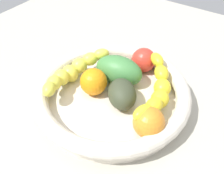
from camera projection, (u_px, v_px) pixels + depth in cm
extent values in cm
cube|color=#AFAB9B|center=(112.00, 106.00, 62.98)|extent=(120.00, 120.00, 3.00)
cylinder|color=beige|center=(112.00, 99.00, 61.35)|extent=(33.42, 33.42, 1.87)
torus|color=beige|center=(112.00, 91.00, 59.56)|extent=(35.84, 35.84, 3.46)
ellipsoid|color=yellow|center=(143.00, 112.00, 50.26)|extent=(5.30, 3.89, 2.75)
ellipsoid|color=yellow|center=(154.00, 106.00, 53.10)|extent=(4.85, 3.49, 3.34)
ellipsoid|color=yellow|center=(160.00, 99.00, 56.33)|extent=(5.43, 4.80, 3.93)
ellipsoid|color=yellow|center=(162.00, 88.00, 59.03)|extent=(5.96, 5.56, 3.93)
ellipsoid|color=yellow|center=(161.00, 73.00, 61.06)|extent=(5.80, 5.56, 3.34)
ellipsoid|color=yellow|center=(157.00, 60.00, 63.05)|extent=(5.11, 5.42, 2.75)
ellipsoid|color=#E2DE47|center=(102.00, 54.00, 65.39)|extent=(4.78, 4.72, 2.81)
ellipsoid|color=#E2DE47|center=(90.00, 59.00, 65.21)|extent=(5.05, 4.84, 3.31)
ellipsoid|color=#E2DE47|center=(80.00, 66.00, 64.60)|extent=(4.90, 4.84, 3.81)
ellipsoid|color=#E2DE47|center=(70.00, 74.00, 63.60)|extent=(4.32, 4.68, 4.32)
ellipsoid|color=#E2DE47|center=(61.00, 78.00, 61.15)|extent=(4.34, 4.25, 3.81)
ellipsoid|color=#E2DE47|center=(54.00, 83.00, 58.48)|extent=(4.79, 4.41, 3.31)
ellipsoid|color=#E2DE47|center=(49.00, 89.00, 55.68)|extent=(4.81, 4.44, 2.81)
sphere|color=orange|center=(94.00, 82.00, 59.81)|extent=(6.32, 6.32, 6.32)
sphere|color=orange|center=(149.00, 122.00, 50.71)|extent=(6.43, 6.43, 6.43)
sphere|color=red|center=(144.00, 60.00, 66.11)|extent=(6.26, 6.26, 6.26)
ellipsoid|color=#428241|center=(119.00, 71.00, 62.42)|extent=(8.43, 12.60, 7.17)
ellipsoid|color=#383F2A|center=(122.00, 94.00, 57.08)|extent=(10.47, 10.32, 5.90)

